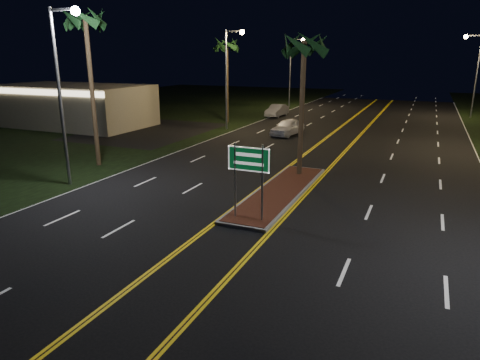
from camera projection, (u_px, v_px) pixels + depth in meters
The scene contains 14 objects.
ground at pixel (219, 248), 15.51m from camera, with size 120.00×120.00×0.00m, color black.
grass_left at pixel (81, 117), 49.02m from camera, with size 40.00×110.00×0.01m, color black.
median_island at pixel (280, 192), 21.65m from camera, with size 2.25×10.25×0.17m.
highway_sign at pixel (249, 166), 17.30m from camera, with size 1.80×0.08×3.20m.
commercial_building at pixel (73, 105), 42.52m from camera, with size 15.00×8.12×4.00m.
streetlight_left_near at pixel (63, 78), 21.52m from camera, with size 1.91×0.44×9.00m.
streetlight_left_mid at pixel (230, 68), 39.14m from camera, with size 1.91×0.44×9.00m.
streetlight_left_far at pixel (293, 64), 56.75m from camera, with size 1.91×0.44×9.00m.
streetlight_right_far at pixel (474, 66), 46.86m from camera, with size 1.91×0.44×9.00m.
palm_median at pixel (304, 45), 22.73m from camera, with size 2.40×2.40×8.30m.
palm_left_near at pixel (85, 21), 24.93m from camera, with size 2.40×2.40×9.80m.
palm_left_far at pixel (227, 45), 42.92m from camera, with size 2.40×2.40×8.80m.
car_near at pixel (288, 126), 37.50m from camera, with size 2.13×4.97×1.66m, color silver.
car_far at pixel (277, 110), 49.28m from camera, with size 2.03×4.75×1.58m, color silver.
Camera 1 is at (6.37, -12.72, 6.68)m, focal length 32.00 mm.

